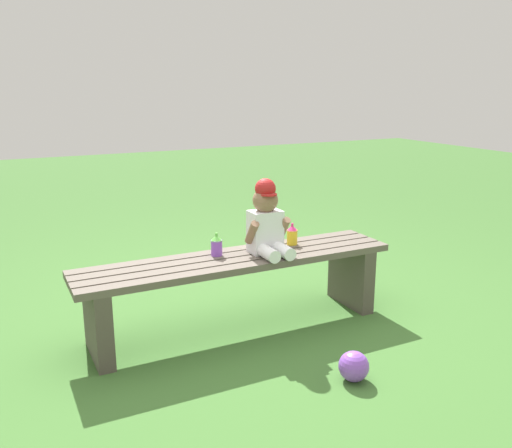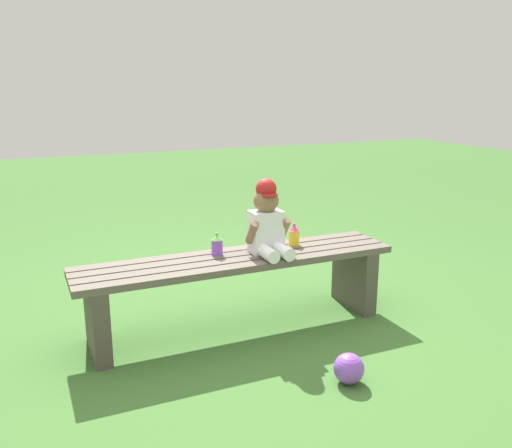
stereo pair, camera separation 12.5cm
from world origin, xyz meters
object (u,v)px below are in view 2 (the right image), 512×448
at_px(sippy_cup_right, 294,235).
at_px(sippy_cup_left, 217,244).
at_px(toy_ball, 349,368).
at_px(child_figure, 267,221).
at_px(park_bench, 238,279).

bearing_deg(sippy_cup_right, sippy_cup_left, 180.00).
distance_m(sippy_cup_left, toy_ball, 0.95).
height_order(child_figure, toy_ball, child_figure).
relative_size(child_figure, sippy_cup_left, 3.26).
bearing_deg(sippy_cup_left, sippy_cup_right, 0.00).
height_order(park_bench, child_figure, child_figure).
distance_m(sippy_cup_left, sippy_cup_right, 0.46).
bearing_deg(toy_ball, child_figure, 95.44).
distance_m(child_figure, sippy_cup_right, 0.25).
bearing_deg(child_figure, sippy_cup_right, 21.36).
bearing_deg(park_bench, child_figure, -3.93).
xyz_separation_m(child_figure, toy_ball, (0.07, -0.72, -0.52)).
bearing_deg(park_bench, toy_ball, -72.08).
bearing_deg(sippy_cup_right, child_figure, -158.64).
distance_m(sippy_cup_right, toy_ball, 0.90).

